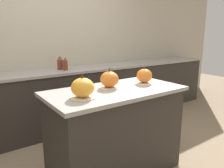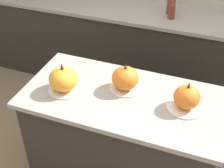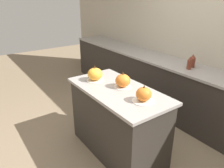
{
  "view_description": "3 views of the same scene",
  "coord_description": "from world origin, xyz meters",
  "px_view_note": "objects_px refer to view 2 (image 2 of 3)",
  "views": [
    {
      "loc": [
        -1.2,
        -1.63,
        1.4
      ],
      "look_at": [
        -0.07,
        -0.04,
        0.95
      ],
      "focal_mm": 35.0,
      "sensor_mm": 36.0,
      "label": 1
    },
    {
      "loc": [
        0.5,
        -1.52,
        2.17
      ],
      "look_at": [
        -0.08,
        0.0,
        0.96
      ],
      "focal_mm": 50.0,
      "sensor_mm": 36.0,
      "label": 2
    },
    {
      "loc": [
        1.87,
        -1.42,
        1.94
      ],
      "look_at": [
        -0.06,
        -0.04,
        0.94
      ],
      "focal_mm": 35.0,
      "sensor_mm": 36.0,
      "label": 3
    }
  ],
  "objects_px": {
    "pumpkin_cake_left": "(63,80)",
    "bottle_tall": "(172,10)",
    "pumpkin_cake_center": "(125,79)",
    "bottle_short": "(171,4)",
    "pumpkin_cake_right": "(187,98)"
  },
  "relations": [
    {
      "from": "pumpkin_cake_left",
      "to": "bottle_tall",
      "type": "bearing_deg",
      "value": 72.01
    },
    {
      "from": "pumpkin_cake_left",
      "to": "bottle_short",
      "type": "xyz_separation_m",
      "value": [
        0.4,
        1.46,
        0.02
      ]
    },
    {
      "from": "pumpkin_cake_left",
      "to": "bottle_short",
      "type": "height_order",
      "value": "bottle_short"
    },
    {
      "from": "pumpkin_cake_left",
      "to": "pumpkin_cake_center",
      "type": "xyz_separation_m",
      "value": [
        0.38,
        0.16,
        -0.0
      ]
    },
    {
      "from": "bottle_tall",
      "to": "pumpkin_cake_left",
      "type": "bearing_deg",
      "value": -107.99
    },
    {
      "from": "pumpkin_cake_right",
      "to": "pumpkin_cake_center",
      "type": "bearing_deg",
      "value": 172.99
    },
    {
      "from": "pumpkin_cake_center",
      "to": "bottle_short",
      "type": "relative_size",
      "value": 1.04
    },
    {
      "from": "pumpkin_cake_left",
      "to": "bottle_short",
      "type": "relative_size",
      "value": 1.11
    },
    {
      "from": "pumpkin_cake_left",
      "to": "bottle_short",
      "type": "distance_m",
      "value": 1.51
    },
    {
      "from": "pumpkin_cake_center",
      "to": "pumpkin_cake_right",
      "type": "relative_size",
      "value": 0.89
    },
    {
      "from": "pumpkin_cake_center",
      "to": "pumpkin_cake_right",
      "type": "xyz_separation_m",
      "value": [
        0.42,
        -0.05,
        -0.01
      ]
    },
    {
      "from": "pumpkin_cake_left",
      "to": "bottle_tall",
      "type": "xyz_separation_m",
      "value": [
        0.44,
        1.34,
        0.02
      ]
    },
    {
      "from": "bottle_tall",
      "to": "bottle_short",
      "type": "distance_m",
      "value": 0.12
    },
    {
      "from": "pumpkin_cake_center",
      "to": "pumpkin_cake_left",
      "type": "bearing_deg",
      "value": -157.32
    },
    {
      "from": "pumpkin_cake_center",
      "to": "bottle_short",
      "type": "distance_m",
      "value": 1.3
    }
  ]
}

